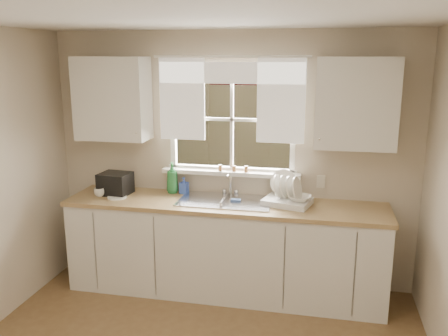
% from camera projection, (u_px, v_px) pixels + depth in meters
% --- Properties ---
extents(room_walls, '(3.62, 4.02, 2.50)m').
position_uv_depth(room_walls, '(163.00, 237.00, 2.73)').
color(room_walls, beige).
rests_on(room_walls, ground).
extents(ceiling, '(3.60, 4.00, 0.02)m').
position_uv_depth(ceiling, '(159.00, 9.00, 2.50)').
color(ceiling, silver).
rests_on(ceiling, room_walls).
extents(window, '(1.38, 0.16, 1.06)m').
position_uv_depth(window, '(231.00, 137.00, 4.64)').
color(window, white).
rests_on(window, room_walls).
extents(curtains, '(1.50, 0.03, 0.81)m').
position_uv_depth(curtains, '(231.00, 91.00, 4.49)').
color(curtains, white).
rests_on(curtains, room_walls).
extents(base_cabinets, '(3.00, 0.62, 0.87)m').
position_uv_depth(base_cabinets, '(225.00, 249.00, 4.58)').
color(base_cabinets, silver).
rests_on(base_cabinets, ground).
extents(countertop, '(3.04, 0.65, 0.04)m').
position_uv_depth(countertop, '(225.00, 204.00, 4.47)').
color(countertop, '#A28151').
rests_on(countertop, base_cabinets).
extents(upper_cabinet_left, '(0.70, 0.33, 0.80)m').
position_uv_depth(upper_cabinet_left, '(113.00, 99.00, 4.62)').
color(upper_cabinet_left, silver).
rests_on(upper_cabinet_left, room_walls).
extents(upper_cabinet_right, '(0.70, 0.33, 0.80)m').
position_uv_depth(upper_cabinet_right, '(356.00, 103.00, 4.16)').
color(upper_cabinet_right, silver).
rests_on(upper_cabinet_right, room_walls).
extents(wall_outlet, '(0.08, 0.01, 0.12)m').
position_uv_depth(wall_outlet, '(321.00, 182.00, 4.54)').
color(wall_outlet, beige).
rests_on(wall_outlet, room_walls).
extents(sill_jars, '(0.30, 0.04, 0.06)m').
position_uv_depth(sill_jars, '(233.00, 168.00, 4.65)').
color(sill_jars, brown).
rests_on(sill_jars, window).
extents(sink, '(0.88, 0.52, 0.40)m').
position_uv_depth(sink, '(225.00, 209.00, 4.51)').
color(sink, '#B7B7BC').
rests_on(sink, countertop).
extents(dish_rack, '(0.48, 0.41, 0.30)m').
position_uv_depth(dish_rack, '(287.00, 197.00, 4.39)').
color(dish_rack, white).
rests_on(dish_rack, countertop).
extents(bowl, '(0.24, 0.24, 0.05)m').
position_uv_depth(bowl, '(300.00, 198.00, 4.32)').
color(bowl, white).
rests_on(bowl, dish_rack).
extents(soap_bottle_a, '(0.16, 0.16, 0.31)m').
position_uv_depth(soap_bottle_a, '(172.00, 178.00, 4.75)').
color(soap_bottle_a, '#297D3E').
rests_on(soap_bottle_a, countertop).
extents(soap_bottle_b, '(0.09, 0.09, 0.17)m').
position_uv_depth(soap_bottle_b, '(184.00, 185.00, 4.74)').
color(soap_bottle_b, blue).
rests_on(soap_bottle_b, countertop).
extents(soap_bottle_c, '(0.16, 0.16, 0.17)m').
position_uv_depth(soap_bottle_c, '(123.00, 184.00, 4.78)').
color(soap_bottle_c, beige).
rests_on(soap_bottle_c, countertop).
extents(saucer, '(0.19, 0.19, 0.01)m').
position_uv_depth(saucer, '(117.00, 197.00, 4.61)').
color(saucer, white).
rests_on(saucer, countertop).
extents(cup, '(0.11, 0.11, 0.09)m').
position_uv_depth(cup, '(100.00, 192.00, 4.65)').
color(cup, silver).
rests_on(cup, countertop).
extents(black_appliance, '(0.31, 0.28, 0.21)m').
position_uv_depth(black_appliance, '(115.00, 184.00, 4.72)').
color(black_appliance, black).
rests_on(black_appliance, countertop).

